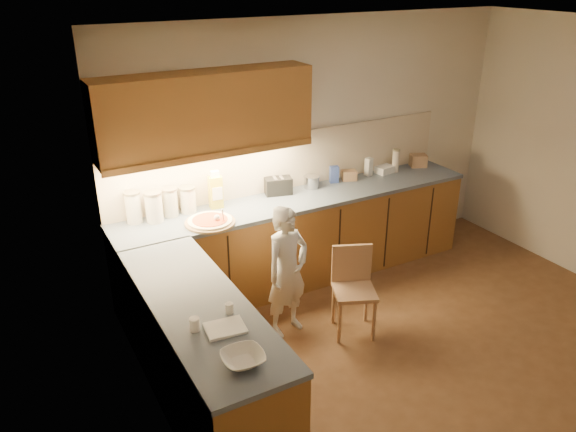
# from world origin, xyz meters

# --- Properties ---
(room) EXTENTS (4.54, 4.50, 2.62)m
(room) POSITION_xyz_m (0.00, 0.00, 1.68)
(room) COLOR #57361D
(room) RESTS_ON ground
(l_counter) EXTENTS (3.77, 2.62, 0.92)m
(l_counter) POSITION_xyz_m (-0.92, 1.25, 0.46)
(l_counter) COLOR #915D2A
(l_counter) RESTS_ON ground
(backsplash) EXTENTS (3.75, 0.02, 0.58)m
(backsplash) POSITION_xyz_m (-0.38, 1.99, 1.21)
(backsplash) COLOR beige
(backsplash) RESTS_ON l_counter
(upper_cabinets) EXTENTS (1.95, 0.36, 0.73)m
(upper_cabinets) POSITION_xyz_m (-1.27, 1.82, 1.85)
(upper_cabinets) COLOR #915D2A
(upper_cabinets) RESTS_ON ground
(pizza_on_board) EXTENTS (0.45, 0.45, 0.18)m
(pizza_on_board) POSITION_xyz_m (-1.40, 1.55, 0.94)
(pizza_on_board) COLOR #A68253
(pizza_on_board) RESTS_ON l_counter
(child) EXTENTS (0.49, 0.38, 1.20)m
(child) POSITION_xyz_m (-0.94, 0.95, 0.60)
(child) COLOR silver
(child) RESTS_ON ground
(wooden_chair) EXTENTS (0.47, 0.47, 0.79)m
(wooden_chair) POSITION_xyz_m (-0.42, 0.70, 0.46)
(wooden_chair) COLOR tan
(wooden_chair) RESTS_ON ground
(mixing_bowl) EXTENTS (0.27, 0.27, 0.06)m
(mixing_bowl) POSITION_xyz_m (-1.95, -0.33, 0.95)
(mixing_bowl) COLOR white
(mixing_bowl) RESTS_ON l_counter
(canister_a) EXTENTS (0.15, 0.15, 0.29)m
(canister_a) POSITION_xyz_m (-1.98, 1.90, 1.07)
(canister_a) COLOR white
(canister_a) RESTS_ON l_counter
(canister_b) EXTENTS (0.16, 0.16, 0.28)m
(canister_b) POSITION_xyz_m (-1.81, 1.83, 1.06)
(canister_b) COLOR white
(canister_b) RESTS_ON l_counter
(canister_c) EXTENTS (0.14, 0.14, 0.27)m
(canister_c) POSITION_xyz_m (-1.65, 1.88, 1.06)
(canister_c) COLOR beige
(canister_c) RESTS_ON l_counter
(canister_d) EXTENTS (0.15, 0.15, 0.25)m
(canister_d) POSITION_xyz_m (-1.48, 1.89, 1.05)
(canister_d) COLOR silver
(canister_d) RESTS_ON l_counter
(oil_jug) EXTENTS (0.13, 0.10, 0.37)m
(oil_jug) POSITION_xyz_m (-1.21, 1.86, 1.09)
(oil_jug) COLOR gold
(oil_jug) RESTS_ON l_counter
(toaster) EXTENTS (0.29, 0.21, 0.17)m
(toaster) POSITION_xyz_m (-0.53, 1.88, 1.01)
(toaster) COLOR black
(toaster) RESTS_ON l_counter
(steel_pot) EXTENTS (0.17, 0.17, 0.13)m
(steel_pot) POSITION_xyz_m (-0.15, 1.87, 0.98)
(steel_pot) COLOR #B3B3B8
(steel_pot) RESTS_ON l_counter
(blue_box) EXTENTS (0.10, 0.09, 0.18)m
(blue_box) POSITION_xyz_m (0.13, 1.88, 1.01)
(blue_box) COLOR #334799
(blue_box) RESTS_ON l_counter
(card_box_a) EXTENTS (0.18, 0.15, 0.11)m
(card_box_a) POSITION_xyz_m (0.32, 1.86, 0.97)
(card_box_a) COLOR #A17B56
(card_box_a) RESTS_ON l_counter
(white_bottle) EXTENTS (0.08, 0.08, 0.20)m
(white_bottle) POSITION_xyz_m (0.58, 1.88, 1.02)
(white_bottle) COLOR silver
(white_bottle) RESTS_ON l_counter
(flat_pack) EXTENTS (0.21, 0.17, 0.08)m
(flat_pack) POSITION_xyz_m (0.79, 1.86, 0.96)
(flat_pack) COLOR white
(flat_pack) RESTS_ON l_counter
(tall_jar) EXTENTS (0.08, 0.08, 0.26)m
(tall_jar) POSITION_xyz_m (0.92, 1.84, 1.05)
(tall_jar) COLOR silver
(tall_jar) RESTS_ON l_counter
(card_box_b) EXTENTS (0.22, 0.20, 0.14)m
(card_box_b) POSITION_xyz_m (1.26, 1.85, 0.99)
(card_box_b) COLOR #A27A57
(card_box_b) RESTS_ON l_counter
(dough_cloth) EXTENTS (0.27, 0.22, 0.02)m
(dough_cloth) POSITION_xyz_m (-1.91, 0.02, 0.93)
(dough_cloth) COLOR white
(dough_cloth) RESTS_ON l_counter
(spice_jar_a) EXTENTS (0.08, 0.08, 0.09)m
(spice_jar_a) POSITION_xyz_m (-2.08, 0.10, 0.96)
(spice_jar_a) COLOR white
(spice_jar_a) RESTS_ON l_counter
(spice_jar_b) EXTENTS (0.06, 0.06, 0.07)m
(spice_jar_b) POSITION_xyz_m (-1.81, 0.18, 0.96)
(spice_jar_b) COLOR silver
(spice_jar_b) RESTS_ON l_counter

